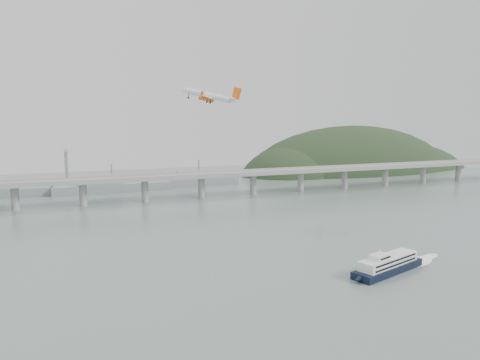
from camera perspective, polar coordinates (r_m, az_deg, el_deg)
name	(u,v)px	position (r m, az deg, el deg)	size (l,w,h in m)	color
ground	(282,269)	(229.74, 5.11, -10.71)	(900.00, 900.00, 0.00)	slate
bridge	(178,180)	(409.99, -7.58, 0.04)	(800.00, 22.00, 23.90)	gray
headland	(360,184)	(657.49, 14.47, -0.45)	(365.00, 155.00, 156.00)	black
ferry	(388,265)	(233.43, 17.59, -9.81)	(69.18, 29.19, 13.47)	black
airliner	(210,96)	(300.01, -3.70, 10.19)	(35.13, 33.09, 12.13)	white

